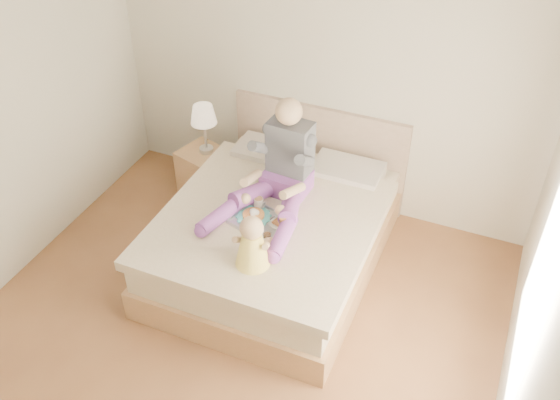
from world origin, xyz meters
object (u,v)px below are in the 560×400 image
at_px(baby, 253,245).
at_px(adult, 279,173).
at_px(tray, 262,220).
at_px(bed, 278,230).
at_px(nightstand, 205,175).

bearing_deg(baby, adult, 95.74).
bearing_deg(baby, tray, 102.73).
distance_m(adult, tray, 0.42).
xyz_separation_m(bed, nightstand, (-1.00, 0.52, -0.05)).
bearing_deg(adult, tray, -85.62).
bearing_deg(tray, nightstand, 158.03).
bearing_deg(nightstand, adult, -8.45).
height_order(nightstand, baby, baby).
bearing_deg(bed, adult, 103.53).
height_order(adult, tray, adult).
distance_m(tray, baby, 0.48).
distance_m(nightstand, adult, 1.24).
bearing_deg(bed, nightstand, 152.30).
bearing_deg(adult, nightstand, 159.62).
relative_size(tray, baby, 1.24).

